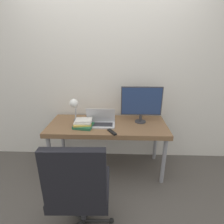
{
  "coord_description": "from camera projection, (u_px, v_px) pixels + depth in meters",
  "views": [
    {
      "loc": [
        0.14,
        -1.78,
        1.65
      ],
      "look_at": [
        0.06,
        0.29,
        0.88
      ],
      "focal_mm": 28.0,
      "sensor_mm": 36.0,
      "label": 1
    }
  ],
  "objects": [
    {
      "name": "book_stack",
      "position": [
        83.0,
        124.0,
        2.2
      ],
      "size": [
        0.26,
        0.23,
        0.1
      ],
      "color": "#286B47",
      "rests_on": "desk"
    },
    {
      "name": "office_chair",
      "position": [
        79.0,
        186.0,
        1.48
      ],
      "size": [
        0.56,
        0.57,
        0.99
      ],
      "color": "black",
      "rests_on": "ground_plane"
    },
    {
      "name": "desk_lamp",
      "position": [
        74.0,
        106.0,
        2.22
      ],
      "size": [
        0.11,
        0.24,
        0.35
      ],
      "color": "#4C4C51",
      "rests_on": "desk"
    },
    {
      "name": "laptop",
      "position": [
        100.0,
        122.0,
        2.26
      ],
      "size": [
        0.37,
        0.2,
        0.21
      ],
      "color": "silver",
      "rests_on": "desk"
    },
    {
      "name": "wall_back",
      "position": [
        109.0,
        74.0,
        2.45
      ],
      "size": [
        8.0,
        0.05,
        2.6
      ],
      "color": "silver",
      "rests_on": "ground_plane"
    },
    {
      "name": "monitor",
      "position": [
        141.0,
        102.0,
        2.27
      ],
      "size": [
        0.53,
        0.15,
        0.48
      ],
      "color": "#333338",
      "rests_on": "desk"
    },
    {
      "name": "ground_plane",
      "position": [
        106.0,
        184.0,
        2.25
      ],
      "size": [
        12.0,
        12.0,
        0.0
      ],
      "primitive_type": "plane",
      "color": "#514C47"
    },
    {
      "name": "tv_remote",
      "position": [
        112.0,
        132.0,
        2.06
      ],
      "size": [
        0.12,
        0.16,
        0.02
      ],
      "color": "black",
      "rests_on": "desk"
    },
    {
      "name": "desk",
      "position": [
        108.0,
        128.0,
        2.33
      ],
      "size": [
        1.55,
        0.63,
        0.7
      ],
      "color": "brown",
      "rests_on": "ground_plane"
    }
  ]
}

